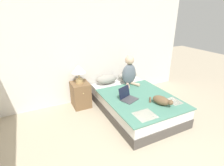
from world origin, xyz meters
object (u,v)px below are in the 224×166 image
Objects in this scene: cat_tabby at (162,101)px; table_lamp at (79,70)px; person_sitting at (129,72)px; nightstand at (81,95)px; bed at (135,103)px; pillow_near at (107,79)px; pillow_far at (128,75)px; laptop_open at (128,97)px.

cat_tabby is 1.93m from table_lamp.
person_sitting is 1.31m from nightstand.
person_sitting is 1.23m from table_lamp.
bed is 1.31m from nightstand.
pillow_near reaches higher than cat_tabby.
nightstand is at bearing 168.34° from person_sitting.
nightstand is (-1.03, 0.81, 0.08)m from bed.
pillow_near is 0.80m from table_lamp.
pillow_far is at bearing 2.17° from table_lamp.
nightstand reaches higher than bed.
bed is 2.81× the size of person_sitting.
cat_tabby is (-0.11, -1.48, -0.03)m from pillow_far.
bed is at bearing 1.53° from laptop_open.
table_lamp is at bearing 167.93° from person_sitting.
pillow_near is 0.61m from person_sitting.
laptop_open reaches higher than pillow_far.
pillow_near is 0.74× the size of person_sitting.
nightstand is (-0.72, -0.06, -0.26)m from pillow_near.
person_sitting reaches higher than pillow_near.
pillow_far is 1.16m from laptop_open.
cat_tabby reaches higher than nightstand.
cat_tabby is at bearing -71.55° from bed.
cat_tabby is 1.31× the size of laptop_open.
person_sitting is 1.80× the size of laptop_open.
bed is at bearing -106.39° from person_sitting.
person_sitting is at bearing 35.26° from laptop_open.
nightstand is 1.39× the size of table_lamp.
pillow_far reaches higher than cat_tabby.
table_lamp is at bearing -175.96° from pillow_near.
nightstand is (-1.20, 0.25, -0.47)m from person_sitting.
cat_tabby is (0.20, -0.61, 0.32)m from bed.
bed is at bearing -38.36° from nightstand.
nightstand is at bearing -175.18° from pillow_near.
bed is at bearing 176.50° from cat_tabby.
person_sitting is at bearing -115.24° from pillow_far.
table_lamp is (-1.20, 0.26, 0.14)m from person_sitting.
person_sitting is (-0.14, -0.31, 0.21)m from pillow_far.
pillow_near is 1.00m from laptop_open.
nightstand is at bearing -177.42° from pillow_far.
person_sitting reaches higher than pillow_far.
nightstand is (-0.75, 0.93, -0.20)m from laptop_open.
laptop_open is (-0.28, -0.12, 0.28)m from bed.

